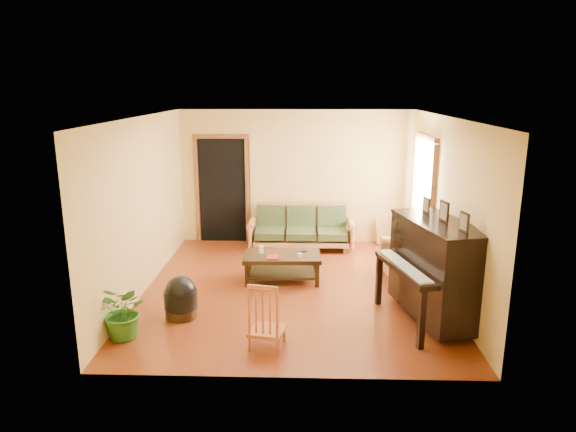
{
  "coord_description": "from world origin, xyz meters",
  "views": [
    {
      "loc": [
        0.15,
        -7.39,
        3.03
      ],
      "look_at": [
        -0.08,
        0.2,
        1.1
      ],
      "focal_mm": 32.0,
      "sensor_mm": 36.0,
      "label": 1
    }
  ],
  "objects_px": {
    "footstool": "(181,302)",
    "ceramic_crock": "(395,240)",
    "piano": "(436,272)",
    "coffee_table": "(282,268)",
    "armchair": "(410,253)",
    "red_chair": "(267,314)",
    "potted_plant": "(124,311)",
    "sofa": "(301,228)"
  },
  "relations": [
    {
      "from": "footstool",
      "to": "potted_plant",
      "type": "distance_m",
      "value": 0.84
    },
    {
      "from": "potted_plant",
      "to": "sofa",
      "type": "bearing_deg",
      "value": 59.75
    },
    {
      "from": "piano",
      "to": "ceramic_crock",
      "type": "xyz_separation_m",
      "value": [
        0.06,
        3.23,
        -0.55
      ]
    },
    {
      "from": "armchair",
      "to": "potted_plant",
      "type": "height_order",
      "value": "armchair"
    },
    {
      "from": "coffee_table",
      "to": "armchair",
      "type": "relative_size",
      "value": 1.31
    },
    {
      "from": "coffee_table",
      "to": "red_chair",
      "type": "distance_m",
      "value": 2.16
    },
    {
      "from": "sofa",
      "to": "armchair",
      "type": "bearing_deg",
      "value": -43.02
    },
    {
      "from": "footstool",
      "to": "ceramic_crock",
      "type": "xyz_separation_m",
      "value": [
        3.42,
        3.22,
        -0.08
      ]
    },
    {
      "from": "footstool",
      "to": "potted_plant",
      "type": "relative_size",
      "value": 0.63
    },
    {
      "from": "ceramic_crock",
      "to": "sofa",
      "type": "bearing_deg",
      "value": -174.46
    },
    {
      "from": "armchair",
      "to": "red_chair",
      "type": "relative_size",
      "value": 1.11
    },
    {
      "from": "piano",
      "to": "potted_plant",
      "type": "xyz_separation_m",
      "value": [
        -3.91,
        -0.62,
        -0.32
      ]
    },
    {
      "from": "piano",
      "to": "potted_plant",
      "type": "distance_m",
      "value": 3.97
    },
    {
      "from": "ceramic_crock",
      "to": "coffee_table",
      "type": "bearing_deg",
      "value": -138.83
    },
    {
      "from": "sofa",
      "to": "piano",
      "type": "height_order",
      "value": "piano"
    },
    {
      "from": "coffee_table",
      "to": "footstool",
      "type": "distance_m",
      "value": 1.89
    },
    {
      "from": "coffee_table",
      "to": "ceramic_crock",
      "type": "distance_m",
      "value": 2.81
    },
    {
      "from": "footstool",
      "to": "ceramic_crock",
      "type": "height_order",
      "value": "footstool"
    },
    {
      "from": "coffee_table",
      "to": "ceramic_crock",
      "type": "relative_size",
      "value": 4.65
    },
    {
      "from": "coffee_table",
      "to": "footstool",
      "type": "bearing_deg",
      "value": -133.61
    },
    {
      "from": "red_chair",
      "to": "potted_plant",
      "type": "xyz_separation_m",
      "value": [
        -1.76,
        0.16,
        -0.06
      ]
    },
    {
      "from": "sofa",
      "to": "potted_plant",
      "type": "bearing_deg",
      "value": -120.2
    },
    {
      "from": "coffee_table",
      "to": "piano",
      "type": "xyz_separation_m",
      "value": [
        2.06,
        -1.37,
        0.46
      ]
    },
    {
      "from": "red_chair",
      "to": "armchair",
      "type": "bearing_deg",
      "value": 58.29
    },
    {
      "from": "piano",
      "to": "footstool",
      "type": "bearing_deg",
      "value": 165.9
    },
    {
      "from": "footstool",
      "to": "ceramic_crock",
      "type": "relative_size",
      "value": 1.72
    },
    {
      "from": "armchair",
      "to": "piano",
      "type": "height_order",
      "value": "piano"
    },
    {
      "from": "piano",
      "to": "footstool",
      "type": "xyz_separation_m",
      "value": [
        -3.36,
        0.01,
        -0.47
      ]
    },
    {
      "from": "coffee_table",
      "to": "armchair",
      "type": "xyz_separation_m",
      "value": [
        2.02,
        0.05,
        0.24
      ]
    },
    {
      "from": "armchair",
      "to": "footstool",
      "type": "height_order",
      "value": "armchair"
    },
    {
      "from": "sofa",
      "to": "red_chair",
      "type": "bearing_deg",
      "value": -95.6
    },
    {
      "from": "piano",
      "to": "coffee_table",
      "type": "bearing_deg",
      "value": 132.29
    },
    {
      "from": "red_chair",
      "to": "ceramic_crock",
      "type": "bearing_deg",
      "value": 73.18
    },
    {
      "from": "coffee_table",
      "to": "piano",
      "type": "height_order",
      "value": "piano"
    },
    {
      "from": "sofa",
      "to": "red_chair",
      "type": "xyz_separation_m",
      "value": [
        -0.38,
        -3.83,
        -0.0
      ]
    },
    {
      "from": "coffee_table",
      "to": "ceramic_crock",
      "type": "xyz_separation_m",
      "value": [
        2.12,
        1.85,
        -0.09
      ]
    },
    {
      "from": "footstool",
      "to": "red_chair",
      "type": "relative_size",
      "value": 0.54
    },
    {
      "from": "sofa",
      "to": "potted_plant",
      "type": "height_order",
      "value": "sofa"
    },
    {
      "from": "coffee_table",
      "to": "armchair",
      "type": "distance_m",
      "value": 2.04
    },
    {
      "from": "armchair",
      "to": "piano",
      "type": "relative_size",
      "value": 0.6
    },
    {
      "from": "sofa",
      "to": "footstool",
      "type": "height_order",
      "value": "sofa"
    },
    {
      "from": "piano",
      "to": "red_chair",
      "type": "height_order",
      "value": "piano"
    }
  ]
}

